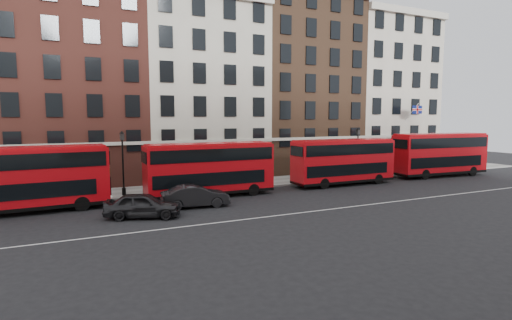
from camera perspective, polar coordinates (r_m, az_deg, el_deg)
name	(u,v)px	position (r m, az deg, el deg)	size (l,w,h in m)	color
ground	(276,208)	(29.25, 2.90, -6.87)	(120.00, 120.00, 0.00)	black
pavement	(225,185)	(38.63, -4.49, -3.58)	(80.00, 5.00, 0.15)	slate
kerb	(235,189)	(36.33, -3.08, -4.18)	(80.00, 0.30, 0.16)	gray
road_centre_line	(290,214)	(27.55, 4.89, -7.69)	(70.00, 0.12, 0.01)	white
building_terrace	(197,84)	(45.11, -8.37, 10.73)	(64.00, 11.95, 22.00)	beige
bus_a	(23,178)	(31.57, -30.34, -2.21)	(11.03, 3.17, 4.58)	red
bus_b	(210,168)	(33.15, -6.63, -1.15)	(10.65, 2.61, 4.47)	red
bus_c	(343,161)	(39.63, 12.35, -0.08)	(10.60, 2.62, 4.44)	red
bus_d	(440,153)	(48.83, 24.77, 0.86)	(11.56, 3.45, 4.79)	red
car_rear	(143,205)	(27.37, -15.85, -6.22)	(1.97, 4.89, 1.67)	black
car_front	(195,196)	(29.70, -8.65, -5.13)	(1.72, 4.93, 1.62)	black
lamp_post_left	(123,160)	(34.61, -18.49, 0.01)	(0.44, 0.44, 5.33)	black
lamp_post_right	(358,150)	(44.49, 14.32, 1.43)	(0.44, 0.44, 5.33)	black
traffic_light	(431,153)	(50.99, 23.67, 0.97)	(0.25, 0.45, 3.27)	black
iron_railings	(217,176)	(40.57, -5.61, -2.30)	(6.60, 0.06, 1.00)	black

